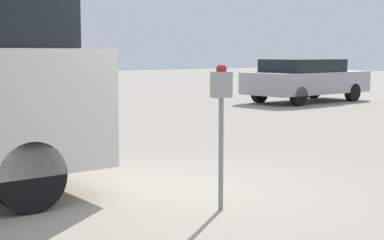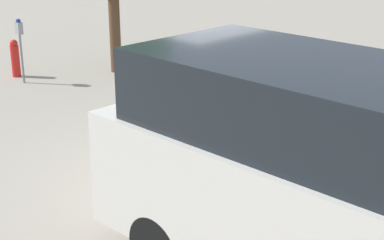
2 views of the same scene
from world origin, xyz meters
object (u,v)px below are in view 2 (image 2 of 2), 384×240
at_px(parking_meter_near, 227,92).
at_px(parking_meter_far, 20,36).
at_px(fire_hydrant, 15,58).
at_px(parked_van, 345,187).

distance_m(parking_meter_near, parking_meter_far, 6.14).
relative_size(parking_meter_far, fire_hydrant, 1.65).
xyz_separation_m(parking_meter_near, fire_hydrant, (-6.75, 0.23, -0.66)).
xyz_separation_m(parking_meter_far, fire_hydrant, (-0.61, 0.17, -0.63)).
bearing_deg(parking_meter_near, fire_hydrant, -175.06).
distance_m(parking_meter_far, parked_van, 9.51).
height_order(parking_meter_near, parking_meter_far, parking_meter_near).
bearing_deg(fire_hydrant, parked_van, -12.54).
height_order(parking_meter_near, parked_van, parked_van).
bearing_deg(parking_meter_near, parking_meter_far, -173.69).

